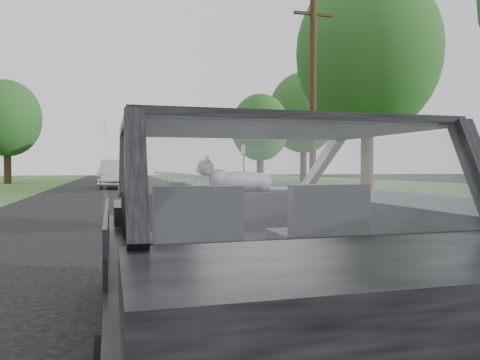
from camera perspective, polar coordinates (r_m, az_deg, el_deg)
ground at (r=3.32m, az=0.85°, el=-19.54°), size 140.00×140.00×0.00m
subject_car at (r=3.13m, az=0.86°, el=-7.06°), size 1.80×4.00×1.45m
dashboard at (r=3.71m, az=-1.86°, el=-3.75°), size 1.58×0.45×0.30m
driver_seat at (r=2.74m, az=-5.50°, el=-5.03°), size 0.50×0.72×0.42m
passenger_seat at (r=2.98m, az=9.87°, el=-4.50°), size 0.50×0.72×0.42m
steering_wheel at (r=3.34m, az=-7.35°, el=-3.15°), size 0.36×0.36×0.04m
cat at (r=3.72m, az=0.21°, el=0.01°), size 0.65×0.26×0.28m
guardrail at (r=13.97m, az=6.24°, el=-0.96°), size 0.05×90.00×0.32m
other_car at (r=27.57m, az=-14.76°, el=0.74°), size 2.29×5.09×1.63m
highway_sign at (r=27.55m, az=0.46°, el=1.73°), size 0.15×1.02×2.55m
utility_pole at (r=17.07m, az=8.88°, el=9.92°), size 0.31×0.31×7.36m
tree_1 at (r=21.54m, az=15.29°, el=11.00°), size 8.04×8.04×9.49m
tree_2 at (r=31.75m, az=2.47°, el=4.81°), size 4.68×4.68×5.97m
tree_3 at (r=39.04m, az=7.75°, el=6.22°), size 7.40×7.40×8.74m
tree_6 at (r=37.76m, az=-26.52°, el=5.11°), size 4.84×4.84×7.27m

